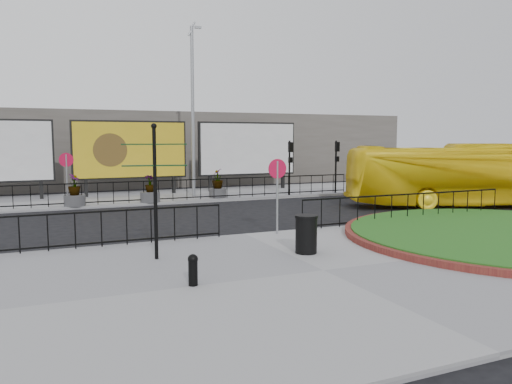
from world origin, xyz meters
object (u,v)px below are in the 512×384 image
bollard (193,268)px  lamp_post (193,109)px  fingerpost_sign (155,178)px  bus (462,175)px  planter_c (218,186)px  litter_bin (306,234)px  planter_b (150,193)px  planter_a (75,194)px  billboard_mid (130,150)px

bollard → lamp_post: bearing=73.5°
bollard → fingerpost_sign: bearing=94.5°
bus → planter_c: bearing=74.5°
lamp_post → bus: bearing=-37.2°
lamp_post → litter_bin: (-1.01, -14.25, -4.17)m
bollard → planter_b: (2.01, 14.35, 0.08)m
planter_b → planter_c: 3.75m
bus → planter_c: (-9.81, 7.17, -0.78)m
litter_bin → planter_b: size_ratio=0.78×
lamp_post → fingerpost_sign: bearing=-110.3°
litter_bin → planter_c: bearing=81.4°
bollard → planter_c: planter_c is taller
litter_bin → fingerpost_sign: bearing=166.2°
planter_a → planter_c: 7.23m
lamp_post → planter_c: (1.00, -1.04, -4.11)m
lamp_post → bollard: 17.19m
billboard_mid → planter_b: billboard_mid is taller
billboard_mid → planter_a: (-3.20, -3.57, -1.93)m
lamp_post → litter_bin: bearing=-94.0°
bollard → planter_b: planter_b is taller
fingerpost_sign → planter_c: bearing=78.2°
lamp_post → planter_c: 4.35m
bollard → planter_c: 15.97m
litter_bin → lamp_post: bearing=86.0°
lamp_post → fingerpost_sign: 14.40m
bollard → litter_bin: size_ratio=0.65×
planter_a → planter_b: planter_a is taller
litter_bin → planter_b: bearing=97.7°
lamp_post → fingerpost_sign: lamp_post is taller
bollard → planter_a: (-1.49, 14.35, 0.17)m
billboard_mid → litter_bin: (2.00, -16.22, -1.95)m
billboard_mid → litter_bin: bearing=-83.0°
bollard → planter_b: size_ratio=0.51×
fingerpost_sign → bus: bearing=31.9°
litter_bin → planter_c: (2.01, 13.22, 0.07)m
bus → bollard: bearing=137.2°
litter_bin → bus: bus is taller
lamp_post → fingerpost_sign: size_ratio=2.62×
planter_b → planter_c: size_ratio=0.89×
litter_bin → planter_a: (-5.20, 12.65, 0.01)m
fingerpost_sign → planter_c: 13.69m
lamp_post → planter_c: size_ratio=6.06×
lamp_post → planter_b: bearing=-149.4°
billboard_mid → litter_bin: 16.46m
bollard → bus: bearing=26.5°
billboard_mid → lamp_post: 4.23m
lamp_post → planter_c: lamp_post is taller
bollard → bus: bus is taller
fingerpost_sign → bollard: bearing=-71.5°
planter_a → bollard: bearing=-84.1°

